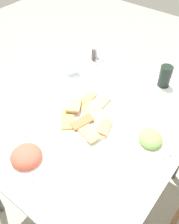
# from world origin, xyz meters

# --- Properties ---
(ground_plane) EXTENTS (6.00, 6.00, 0.00)m
(ground_plane) POSITION_xyz_m (0.00, 0.00, 0.00)
(ground_plane) COLOR gray
(dining_table) EXTENTS (1.05, 0.91, 0.75)m
(dining_table) POSITION_xyz_m (0.00, 0.00, 0.66)
(dining_table) COLOR silver
(dining_table) RESTS_ON ground_plane
(pide_platter) EXTENTS (0.33, 0.33, 0.04)m
(pide_platter) POSITION_xyz_m (0.01, -0.02, 0.76)
(pide_platter) COLOR white
(pide_platter) RESTS_ON dining_table
(salad_plate_greens) EXTENTS (0.22, 0.22, 0.06)m
(salad_plate_greens) POSITION_xyz_m (0.37, -0.06, 0.77)
(salad_plate_greens) COLOR white
(salad_plate_greens) RESTS_ON dining_table
(salad_plate_rice) EXTENTS (0.21, 0.21, 0.05)m
(salad_plate_rice) POSITION_xyz_m (-0.03, 0.30, 0.76)
(salad_plate_rice) COLOR white
(salad_plate_rice) RESTS_ON dining_table
(soda_can) EXTENTS (0.07, 0.07, 0.12)m
(soda_can) POSITION_xyz_m (-0.44, 0.16, 0.81)
(soda_can) COLOR black
(soda_can) RESTS_ON dining_table
(drinking_glass) EXTENTS (0.08, 0.08, 0.10)m
(drinking_glass) POSITION_xyz_m (-0.22, -0.32, 0.80)
(drinking_glass) COLOR silver
(drinking_glass) RESTS_ON dining_table
(paper_napkin) EXTENTS (0.13, 0.13, 0.00)m
(paper_napkin) POSITION_xyz_m (-0.40, -0.12, 0.75)
(paper_napkin) COLOR white
(paper_napkin) RESTS_ON dining_table
(fork) EXTENTS (0.17, 0.06, 0.00)m
(fork) POSITION_xyz_m (-0.40, -0.14, 0.75)
(fork) COLOR silver
(fork) RESTS_ON paper_napkin
(spoon) EXTENTS (0.18, 0.06, 0.00)m
(spoon) POSITION_xyz_m (-0.40, -0.10, 0.75)
(spoon) COLOR silver
(spoon) RESTS_ON paper_napkin
(condiment_caddy) EXTENTS (0.10, 0.10, 0.08)m
(condiment_caddy) POSITION_xyz_m (-0.41, -0.29, 0.77)
(condiment_caddy) COLOR #B2B2B7
(condiment_caddy) RESTS_ON dining_table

